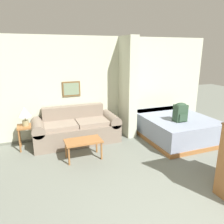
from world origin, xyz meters
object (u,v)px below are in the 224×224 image
Objects in this scene: table_lamp at (25,113)px; backpack at (180,112)px; coffee_table at (83,142)px; bed at (174,126)px; couch at (76,129)px.

backpack is (3.49, -1.04, -0.04)m from table_lamp.
backpack is at bearing -2.02° from coffee_table.
coffee_table is at bearing -40.80° from table_lamp.
backpack is at bearing -110.10° from bed.
backpack is (-0.15, -0.40, 0.52)m from bed.
coffee_table is 2.55m from bed.
backpack reaches higher than coffee_table.
bed is at bearing 69.90° from backpack.
table_lamp is 3.64m from backpack.
couch is at bearing 165.83° from bed.
bed is 4.43× the size of backpack.
coffee_table is 0.38× the size of bed.
couch is 0.94m from coffee_table.
couch is 2.76× the size of coffee_table.
couch reaches higher than bed.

